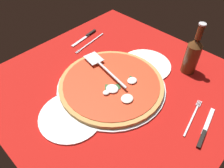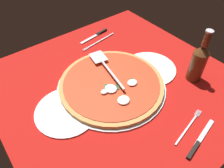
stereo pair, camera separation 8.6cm
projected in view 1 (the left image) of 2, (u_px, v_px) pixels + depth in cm
name	position (u px, v px, depth cm)	size (l,w,h in cm)	color
ground_plane	(116.00, 84.00, 89.51)	(93.04, 93.04, 0.80)	#A51410
checker_pattern	(116.00, 84.00, 89.19)	(93.04, 93.04, 0.10)	silver
pizza_pan	(112.00, 87.00, 87.18)	(43.89, 43.89, 1.03)	silver
dinner_plate_left	(72.00, 117.00, 76.68)	(23.11, 23.11, 1.00)	white
dinner_plate_right	(145.00, 65.00, 96.72)	(22.88, 22.88, 1.00)	white
pizza	(112.00, 84.00, 86.12)	(42.13, 42.13, 3.12)	#B78848
pizza_server	(104.00, 67.00, 89.59)	(8.10, 26.91, 1.00)	silver
place_setting_near	(198.00, 125.00, 74.42)	(21.95, 15.20, 1.40)	white
place_setting_far	(88.00, 40.00, 111.16)	(22.54, 14.43, 1.40)	white
beer_bottle	(192.00, 55.00, 88.18)	(6.07, 6.07, 23.28)	#533118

